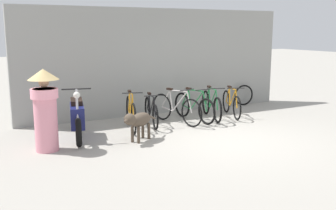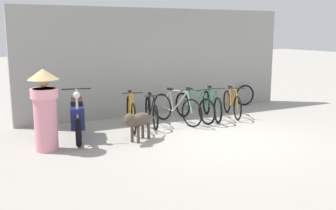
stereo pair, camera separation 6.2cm
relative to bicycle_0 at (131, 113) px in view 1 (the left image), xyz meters
The scene contains 12 objects.
ground_plane 2.27m from the bicycle_0, 49.38° to the right, with size 60.00×60.00×0.00m, color #9E998E.
shop_wall_back 2.28m from the bicycle_0, 44.10° to the left, with size 7.82×0.20×2.86m.
bicycle_0 is the anchor object (origin of this frame).
bicycle_1 0.65m from the bicycle_0, 18.96° to the left, with size 0.54×1.60×0.79m.
bicycle_2 1.23m from the bicycle_0, ahead, with size 0.57×1.69×0.89m.
bicycle_3 1.77m from the bicycle_0, ahead, with size 0.46×1.69×0.86m.
bicycle_4 2.30m from the bicycle_0, ahead, with size 0.62×1.67×0.86m.
bicycle_5 2.94m from the bicycle_0, ahead, with size 0.62×1.52×0.82m.
motorcycle 1.31m from the bicycle_0, behind, with size 0.64×1.90×1.13m.
stray_dog 1.04m from the bicycle_0, 103.70° to the right, with size 0.97×0.67×0.65m.
person_in_robes 2.25m from the bicycle_0, 159.13° to the right, with size 0.79×0.79×1.58m.
spare_tire_left 4.36m from the bicycle_0, 15.48° to the left, with size 0.64×0.12×0.64m.
Camera 1 is at (-4.80, -6.60, 2.29)m, focal length 42.00 mm.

